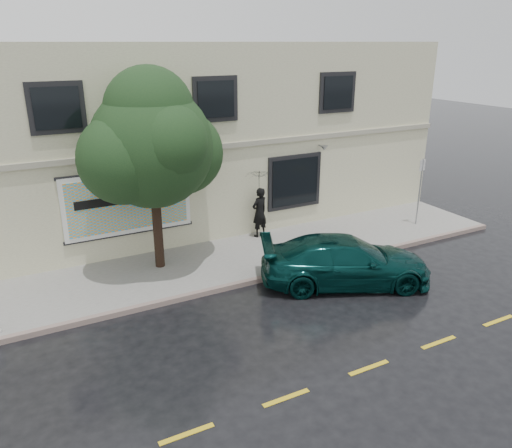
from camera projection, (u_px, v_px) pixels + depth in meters
name	position (u px, v px, depth m)	size (l,w,h in m)	color
ground	(289.00, 301.00, 14.29)	(90.00, 90.00, 0.00)	black
sidewalk	(240.00, 258.00, 16.96)	(20.00, 3.50, 0.15)	#999690
curb	(264.00, 278.00, 15.51)	(20.00, 0.18, 0.16)	slate
road_marking	(369.00, 368.00, 11.38)	(19.00, 0.12, 0.01)	gold
building	(178.00, 132.00, 20.56)	(20.00, 8.12, 7.00)	beige
billboard	(128.00, 203.00, 16.27)	(4.30, 0.16, 2.20)	white
car	(346.00, 261.00, 15.12)	(2.26, 5.11, 1.49)	#08312F
pedestrian	(259.00, 212.00, 18.39)	(0.68, 0.45, 1.87)	black
umbrella	(260.00, 177.00, 17.93)	(1.10, 1.10, 0.81)	black
street_tree	(152.00, 147.00, 14.87)	(3.69, 3.69, 5.75)	black
sign_pole	(420.00, 186.00, 19.39)	(0.32, 0.08, 2.65)	#94989C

